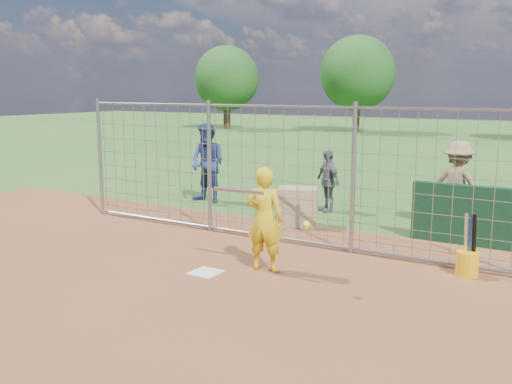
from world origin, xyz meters
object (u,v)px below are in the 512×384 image
Objects in this scene: bystander_b at (328,181)px; equipment_bin at (297,207)px; bucket_with_bats at (468,260)px; batter at (265,219)px; bystander_c at (458,185)px; bystander_a at (208,163)px.

equipment_bin is (0.06, -1.63, -0.32)m from bystander_b.
batter is at bearing -154.06° from bucket_with_bats.
batter reaches higher than bucket_with_bats.
bystander_c reaches higher than batter.
bystander_b is at bearing -87.39° from batter.
batter reaches higher than equipment_bin.
bystander_c reaches higher than equipment_bin.
equipment_bin is at bearing -82.01° from batter.
bystander_b is 4.96m from bucket_with_bats.
bystander_a is at bearing 14.45° from bystander_c.
batter is 3.10m from equipment_bin.
bystander_a reaches higher than batter.
bystander_b is (3.00, 0.56, -0.26)m from bystander_a.
bystander_c is at bearing 105.34° from bucket_with_bats.
bystander_c is 1.84× the size of bucket_with_bats.
batter is 4.66m from bystander_b.
bucket_with_bats is (3.76, -3.20, -0.48)m from bystander_b.
batter is at bearing -41.06° from bystander_a.
batter is 1.69× the size of bucket_with_bats.
batter is at bearing -94.93° from equipment_bin.
bystander_a is at bearing 158.65° from bucket_with_bats.
bystander_a reaches higher than bucket_with_bats.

